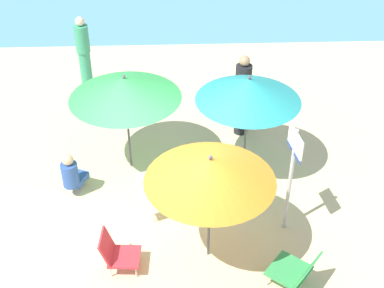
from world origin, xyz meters
TOP-DOWN VIEW (x-y plane):
  - ground_plane at (0.00, 0.00)m, footprint 40.00×40.00m
  - umbrella_orange at (0.75, -0.70)m, footprint 1.83×1.83m
  - umbrella_green at (-0.55, 1.57)m, footprint 1.94×1.94m
  - umbrella_teal at (1.54, 1.41)m, footprint 1.81×1.81m
  - beach_chair_a at (-0.61, -0.90)m, footprint 0.58×0.49m
  - beach_chair_b at (1.94, -1.37)m, footprint 0.82×0.81m
  - beach_chair_c at (-0.06, 0.41)m, footprint 0.69×0.74m
  - person_a at (-1.50, 0.85)m, footprint 0.42×0.53m
  - person_b at (1.63, 2.60)m, footprint 0.31×0.31m
  - person_c at (-1.72, 4.65)m, footprint 0.31×0.31m
  - warning_sign at (2.01, -0.17)m, footprint 0.10×0.54m

SIDE VIEW (x-z plane):
  - ground_plane at x=0.00m, z-range 0.00..0.00m
  - beach_chair_a at x=-0.61m, z-range 0.00..0.64m
  - beach_chair_c at x=-0.06m, z-range 0.00..0.64m
  - beach_chair_b at x=1.94m, z-range 0.02..0.65m
  - person_a at x=-1.50m, z-range -0.02..0.83m
  - person_c at x=-1.72m, z-range 0.01..1.72m
  - person_b at x=1.63m, z-range 0.01..1.72m
  - warning_sign at x=2.01m, z-range 0.32..2.23m
  - umbrella_orange at x=0.75m, z-range 0.70..2.58m
  - umbrella_green at x=-0.55m, z-range 0.70..2.61m
  - umbrella_teal at x=1.54m, z-range 0.70..2.64m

